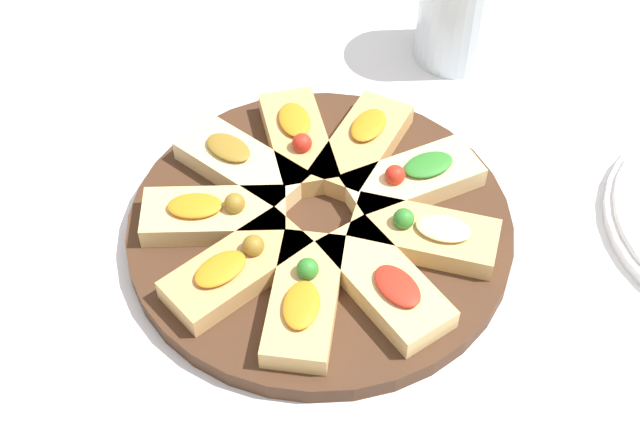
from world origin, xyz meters
TOP-DOWN VIEW (x-y plane):
  - ground_plane at (0.00, 0.00)m, footprint 3.00×3.00m
  - serving_board at (0.00, 0.00)m, footprint 0.31×0.31m
  - focaccia_slice_0 at (-0.01, 0.08)m, footprint 0.07×0.12m
  - focaccia_slice_1 at (-0.06, 0.05)m, footprint 0.12×0.11m
  - focaccia_slice_2 at (-0.08, 0.00)m, footprint 0.11×0.05m
  - focaccia_slice_3 at (-0.07, -0.05)m, footprint 0.12×0.11m
  - focaccia_slice_4 at (-0.02, -0.08)m, footprint 0.07×0.12m
  - focaccia_slice_5 at (0.04, -0.07)m, footprint 0.09×0.12m
  - focaccia_slice_6 at (0.08, -0.03)m, footprint 0.12×0.09m
  - focaccia_slice_7 at (0.08, 0.02)m, footprint 0.12×0.08m
  - focaccia_slice_8 at (0.04, 0.07)m, footprint 0.10×0.12m
  - water_glass at (-0.26, 0.02)m, footprint 0.08×0.08m

SIDE VIEW (x-z plane):
  - ground_plane at x=0.00m, z-range 0.00..0.00m
  - serving_board at x=0.00m, z-range 0.00..0.02m
  - focaccia_slice_2 at x=-0.08m, z-range 0.01..0.04m
  - focaccia_slice_4 at x=-0.02m, z-range 0.01..0.04m
  - focaccia_slice_8 at x=0.04m, z-range 0.01..0.04m
  - focaccia_slice_0 at x=-0.01m, z-range 0.01..0.04m
  - focaccia_slice_1 at x=-0.06m, z-range 0.01..0.04m
  - focaccia_slice_3 at x=-0.07m, z-range 0.01..0.04m
  - focaccia_slice_5 at x=0.04m, z-range 0.01..0.04m
  - focaccia_slice_6 at x=0.08m, z-range 0.01..0.04m
  - focaccia_slice_7 at x=0.08m, z-range 0.01..0.04m
  - water_glass at x=-0.26m, z-range 0.00..0.11m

